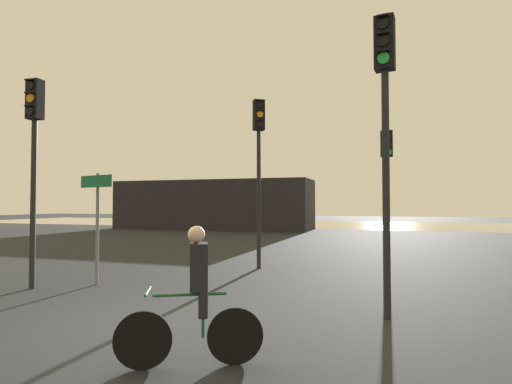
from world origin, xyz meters
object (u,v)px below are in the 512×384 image
(traffic_light_near_left, at_px, (34,143))
(direction_sign_post, at_px, (97,212))
(cyclist, at_px, (196,295))
(traffic_light_far_right, at_px, (387,170))
(traffic_light_center, at_px, (259,152))
(distant_building, at_px, (213,205))
(traffic_light_near_right, at_px, (385,109))

(traffic_light_near_left, distance_m, direction_sign_post, 2.03)
(cyclist, bearing_deg, traffic_light_far_right, -38.61)
(traffic_light_center, bearing_deg, cyclist, 68.33)
(distant_building, bearing_deg, direction_sign_post, -73.21)
(distant_building, relative_size, traffic_light_near_left, 3.23)
(traffic_light_near_left, bearing_deg, cyclist, 150.87)
(traffic_light_near_left, bearing_deg, traffic_light_near_right, 177.50)
(distant_building, relative_size, traffic_light_center, 3.05)
(traffic_light_far_right, height_order, direction_sign_post, traffic_light_far_right)
(traffic_light_near_right, xyz_separation_m, traffic_light_far_right, (0.07, 7.13, -0.41))
(traffic_light_near_left, height_order, direction_sign_post, traffic_light_near_left)
(traffic_light_near_right, relative_size, traffic_light_center, 1.01)
(direction_sign_post, bearing_deg, cyclist, 155.12)
(traffic_light_near_left, relative_size, traffic_light_far_right, 1.07)
(traffic_light_near_left, relative_size, direction_sign_post, 1.80)
(traffic_light_near_left, relative_size, traffic_light_center, 0.94)
(traffic_light_near_right, height_order, traffic_light_center, traffic_light_near_right)
(traffic_light_near_left, relative_size, cyclist, 2.89)
(direction_sign_post, bearing_deg, traffic_light_near_left, 51.87)
(traffic_light_near_left, distance_m, traffic_light_far_right, 10.36)
(cyclist, bearing_deg, traffic_light_near_right, -64.31)
(distant_building, relative_size, direction_sign_post, 5.82)
(traffic_light_far_right, distance_m, traffic_light_center, 4.62)
(distant_building, distance_m, traffic_light_far_right, 18.92)
(traffic_light_near_left, xyz_separation_m, traffic_light_center, (3.96, 4.22, 0.18))
(cyclist, bearing_deg, traffic_light_near_left, 36.99)
(traffic_light_far_right, bearing_deg, traffic_light_near_right, 53.35)
(traffic_light_near_right, bearing_deg, cyclist, 60.53)
(distant_building, distance_m, cyclist, 26.05)
(traffic_light_far_right, relative_size, cyclist, 2.69)
(traffic_light_near_left, bearing_deg, traffic_light_center, -135.33)
(traffic_light_near_right, bearing_deg, distant_building, -50.52)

